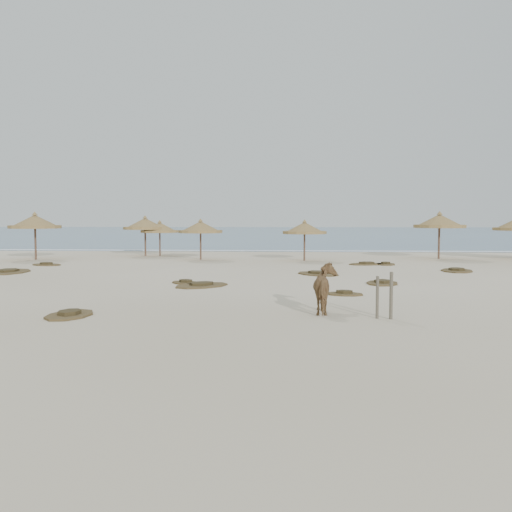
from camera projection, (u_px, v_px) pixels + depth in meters
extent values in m
plane|color=beige|center=(187.00, 296.00, 19.84)|extent=(160.00, 160.00, 0.00)
cube|color=navy|center=(269.00, 233.00, 94.52)|extent=(200.00, 100.00, 0.01)
cube|color=white|center=(246.00, 251.00, 45.73)|extent=(70.00, 0.60, 0.01)
cylinder|color=brown|center=(35.00, 242.00, 36.48)|extent=(0.13, 0.13, 2.29)
cylinder|color=olive|center=(35.00, 227.00, 36.42)|extent=(4.15, 4.15, 0.20)
cone|color=olive|center=(35.00, 221.00, 36.39)|extent=(4.01, 4.01, 0.82)
cone|color=olive|center=(35.00, 213.00, 36.36)|extent=(0.39, 0.39, 0.24)
cylinder|color=brown|center=(145.00, 241.00, 39.89)|extent=(0.12, 0.12, 2.12)
cylinder|color=olive|center=(145.00, 228.00, 39.83)|extent=(3.33, 3.33, 0.18)
cone|color=olive|center=(145.00, 223.00, 39.81)|extent=(3.22, 3.22, 0.76)
cone|color=olive|center=(145.00, 217.00, 39.78)|extent=(0.36, 0.36, 0.22)
cylinder|color=brown|center=(160.00, 243.00, 39.76)|extent=(0.11, 0.11, 1.88)
cylinder|color=olive|center=(160.00, 231.00, 39.71)|extent=(3.35, 3.35, 0.16)
cone|color=olive|center=(160.00, 227.00, 39.69)|extent=(3.24, 3.24, 0.67)
cone|color=olive|center=(160.00, 221.00, 39.66)|extent=(0.32, 0.32, 0.20)
cylinder|color=brown|center=(201.00, 244.00, 36.37)|extent=(0.11, 0.11, 1.97)
cylinder|color=olive|center=(201.00, 232.00, 36.31)|extent=(3.69, 3.69, 0.17)
cone|color=olive|center=(201.00, 227.00, 36.29)|extent=(3.57, 3.57, 0.70)
cone|color=olive|center=(200.00, 220.00, 36.26)|extent=(0.34, 0.34, 0.21)
cylinder|color=brown|center=(304.00, 245.00, 35.51)|extent=(0.11, 0.11, 1.93)
cylinder|color=olive|center=(305.00, 232.00, 35.45)|extent=(3.60, 3.60, 0.17)
cone|color=olive|center=(305.00, 228.00, 35.43)|extent=(3.48, 3.48, 0.69)
cone|color=olive|center=(305.00, 221.00, 35.40)|extent=(0.33, 0.33, 0.20)
cylinder|color=brown|center=(439.00, 241.00, 36.91)|extent=(0.13, 0.13, 2.32)
cylinder|color=olive|center=(439.00, 226.00, 36.84)|extent=(4.09, 4.09, 0.20)
cone|color=olive|center=(439.00, 221.00, 36.81)|extent=(3.95, 3.95, 0.83)
cone|color=olive|center=(440.00, 213.00, 36.78)|extent=(0.40, 0.40, 0.24)
imported|color=olive|center=(327.00, 288.00, 16.32)|extent=(0.80, 1.70, 1.42)
cylinder|color=brown|center=(391.00, 296.00, 15.32)|extent=(0.13, 0.13, 1.28)
cylinder|color=brown|center=(377.00, 297.00, 15.43)|extent=(0.09, 0.09, 1.15)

